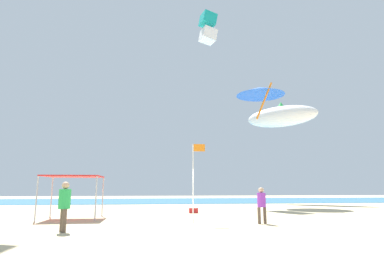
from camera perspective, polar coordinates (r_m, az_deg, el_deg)
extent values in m
cube|color=#D1BA8C|center=(14.37, 0.43, -16.99)|extent=(110.00, 110.00, 0.10)
cube|color=teal|center=(42.75, -5.16, -12.51)|extent=(110.00, 18.79, 0.03)
cylinder|color=#B2B2B7|center=(17.94, -25.50, -11.03)|extent=(0.07, 0.07, 2.18)
cylinder|color=#B2B2B7|center=(17.31, -16.41, -11.67)|extent=(0.07, 0.07, 2.18)
cylinder|color=#B2B2B7|center=(20.41, -23.31, -11.00)|extent=(0.07, 0.07, 2.18)
cylinder|color=#B2B2B7|center=(19.87, -15.30, -11.51)|extent=(0.07, 0.07, 2.18)
cube|color=red|center=(18.83, -19.93, -7.92)|extent=(2.89, 2.65, 0.06)
cylinder|color=brown|center=(15.69, 12.59, -14.66)|extent=(0.14, 0.14, 0.74)
cylinder|color=brown|center=(15.55, 11.64, -14.73)|extent=(0.14, 0.14, 0.74)
cylinder|color=purple|center=(15.58, 12.02, -12.17)|extent=(0.38, 0.38, 0.64)
sphere|color=tan|center=(15.57, 11.96, -10.55)|extent=(0.24, 0.24, 0.24)
cylinder|color=brown|center=(13.21, -21.39, -14.84)|extent=(0.16, 0.16, 0.83)
cylinder|color=brown|center=(13.53, -21.69, -14.70)|extent=(0.16, 0.16, 0.83)
cylinder|color=green|center=(13.32, -21.32, -11.45)|extent=(0.43, 0.43, 0.72)
sphere|color=tan|center=(13.32, -21.17, -9.31)|extent=(0.27, 0.27, 0.27)
cylinder|color=silver|center=(15.59, 0.18, -9.52)|extent=(0.06, 0.06, 3.68)
cube|color=orange|center=(15.75, 1.28, -3.46)|extent=(0.55, 0.02, 0.35)
cube|color=red|center=(21.77, 0.25, -14.20)|extent=(0.56, 0.36, 0.32)
cube|color=white|center=(21.76, 0.25, -13.74)|extent=(0.57, 0.37, 0.03)
cube|color=teal|center=(37.76, 2.79, 18.28)|extent=(2.03, 1.86, 1.60)
cube|color=white|center=(36.92, 2.81, 15.79)|extent=(2.03, 1.86, 1.60)
ellipsoid|color=white|center=(38.08, 15.32, 1.94)|extent=(7.63, 7.24, 2.51)
cone|color=green|center=(38.36, 15.23, 3.76)|extent=(1.69, 1.70, 0.92)
cone|color=blue|center=(32.39, 11.81, 6.30)|extent=(5.40, 5.40, 0.83)
cylinder|color=orange|center=(30.11, 12.47, 4.67)|extent=(1.57, 0.46, 3.40)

